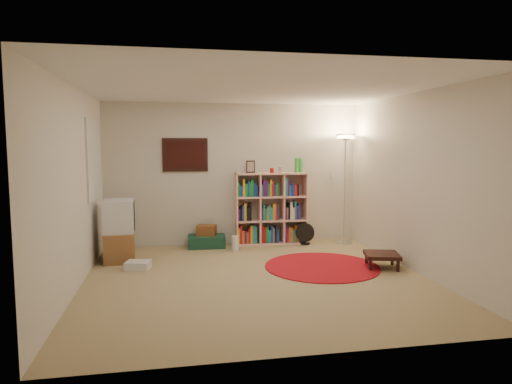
% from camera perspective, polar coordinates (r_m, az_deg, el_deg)
% --- Properties ---
extents(room, '(4.54, 4.54, 2.54)m').
position_cam_1_polar(room, '(5.97, -0.49, 0.96)').
color(room, '#9A835A').
rests_on(room, ground).
extents(bookshelf, '(1.29, 0.40, 1.53)m').
position_cam_1_polar(bookshelf, '(8.18, 1.73, -2.19)').
color(bookshelf, '#FFB9AA').
rests_on(bookshelf, ground).
extents(floor_lamp, '(0.40, 0.40, 1.96)m').
position_cam_1_polar(floor_lamp, '(8.26, 11.11, 4.82)').
color(floor_lamp, white).
rests_on(floor_lamp, ground).
extents(floor_fan, '(0.34, 0.23, 0.39)m').
position_cam_1_polar(floor_fan, '(8.21, 6.14, -5.20)').
color(floor_fan, black).
rests_on(floor_fan, ground).
extents(tv_stand, '(0.49, 0.67, 0.94)m').
position_cam_1_polar(tv_stand, '(7.32, -16.68, -4.75)').
color(tv_stand, brown).
rests_on(tv_stand, ground).
extents(dvd_box, '(0.38, 0.34, 0.11)m').
position_cam_1_polar(dvd_box, '(6.84, -14.55, -8.84)').
color(dvd_box, silver).
rests_on(dvd_box, ground).
extents(suitcase, '(0.65, 0.44, 0.20)m').
position_cam_1_polar(suitcase, '(8.02, -6.18, -6.15)').
color(suitcase, '#163E2D').
rests_on(suitcase, ground).
extents(wicker_basket, '(0.37, 0.31, 0.18)m').
position_cam_1_polar(wicker_basket, '(7.99, -6.20, -4.78)').
color(wicker_basket, brown).
rests_on(wicker_basket, suitcase).
extents(paper_towel, '(0.15, 0.15, 0.25)m').
position_cam_1_polar(paper_towel, '(7.71, -2.61, -6.44)').
color(paper_towel, white).
rests_on(paper_towel, ground).
extents(red_rug, '(1.67, 1.67, 0.01)m').
position_cam_1_polar(red_rug, '(6.81, 8.25, -9.20)').
color(red_rug, maroon).
rests_on(red_rug, ground).
extents(side_table, '(0.58, 0.58, 0.22)m').
position_cam_1_polar(side_table, '(6.89, 15.46, -7.66)').
color(side_table, black).
rests_on(side_table, ground).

